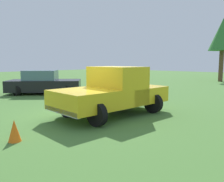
{
  "coord_description": "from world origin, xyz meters",
  "views": [
    {
      "loc": [
        6.52,
        -5.45,
        1.98
      ],
      "look_at": [
        0.63,
        0.81,
        0.9
      ],
      "focal_mm": 37.53,
      "sensor_mm": 36.0,
      "label": 1
    }
  ],
  "objects_px": {
    "pickup_truck": "(114,90)",
    "tree_back_left": "(223,35)",
    "traffic_cone": "(14,131)",
    "sedan_near": "(44,83)"
  },
  "relations": [
    {
      "from": "pickup_truck",
      "to": "tree_back_left",
      "type": "relative_size",
      "value": 0.73
    },
    {
      "from": "traffic_cone",
      "to": "tree_back_left",
      "type": "bearing_deg",
      "value": 96.53
    },
    {
      "from": "pickup_truck",
      "to": "sedan_near",
      "type": "height_order",
      "value": "pickup_truck"
    },
    {
      "from": "sedan_near",
      "to": "traffic_cone",
      "type": "bearing_deg",
      "value": -82.14
    },
    {
      "from": "pickup_truck",
      "to": "tree_back_left",
      "type": "bearing_deg",
      "value": -169.18
    },
    {
      "from": "pickup_truck",
      "to": "traffic_cone",
      "type": "height_order",
      "value": "pickup_truck"
    },
    {
      "from": "tree_back_left",
      "to": "sedan_near",
      "type": "bearing_deg",
      "value": -105.89
    },
    {
      "from": "pickup_truck",
      "to": "sedan_near",
      "type": "relative_size",
      "value": 1.02
    },
    {
      "from": "sedan_near",
      "to": "traffic_cone",
      "type": "relative_size",
      "value": 8.1
    },
    {
      "from": "traffic_cone",
      "to": "pickup_truck",
      "type": "bearing_deg",
      "value": 93.65
    }
  ]
}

